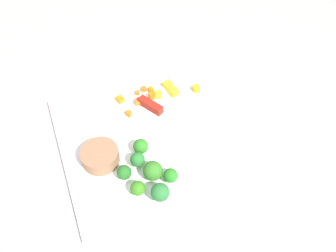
# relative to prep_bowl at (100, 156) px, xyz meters

# --- Properties ---
(ground_plane) EXTENTS (4.00, 4.00, 0.00)m
(ground_plane) POSITION_rel_prep_bowl_xyz_m (-0.17, -0.03, -0.03)
(ground_plane) COLOR #9E9491
(cutting_board) EXTENTS (0.51, 0.39, 0.01)m
(cutting_board) POSITION_rel_prep_bowl_xyz_m (-0.17, -0.03, -0.02)
(cutting_board) COLOR white
(cutting_board) RESTS_ON ground_plane
(prep_bowl) EXTENTS (0.08, 0.08, 0.03)m
(prep_bowl) POSITION_rel_prep_bowl_xyz_m (0.00, 0.00, 0.00)
(prep_bowl) COLOR #946749
(prep_bowl) RESTS_ON cutting_board
(chef_knife) EXTENTS (0.17, 0.28, 0.02)m
(chef_knife) POSITION_rel_prep_bowl_xyz_m (-0.19, -0.05, -0.01)
(chef_knife) COLOR silver
(chef_knife) RESTS_ON cutting_board
(carrot_dice_0) EXTENTS (0.02, 0.02, 0.01)m
(carrot_dice_0) POSITION_rel_prep_bowl_xyz_m (-0.13, -0.13, -0.01)
(carrot_dice_0) COLOR orange
(carrot_dice_0) RESTS_ON cutting_board
(carrot_dice_1) EXTENTS (0.02, 0.02, 0.01)m
(carrot_dice_1) POSITION_rel_prep_bowl_xyz_m (-0.09, -0.16, -0.01)
(carrot_dice_1) COLOR orange
(carrot_dice_1) RESTS_ON cutting_board
(carrot_dice_2) EXTENTS (0.01, 0.01, 0.01)m
(carrot_dice_2) POSITION_rel_prep_bowl_xyz_m (-0.18, -0.16, -0.01)
(carrot_dice_2) COLOR orange
(carrot_dice_2) RESTS_ON cutting_board
(carrot_dice_3) EXTENTS (0.02, 0.02, 0.01)m
(carrot_dice_3) POSITION_rel_prep_bowl_xyz_m (-0.18, -0.14, -0.01)
(carrot_dice_3) COLOR orange
(carrot_dice_3) RESTS_ON cutting_board
(carrot_dice_4) EXTENTS (0.02, 0.02, 0.01)m
(carrot_dice_4) POSITION_rel_prep_bowl_xyz_m (-0.10, -0.10, -0.01)
(carrot_dice_4) COLOR orange
(carrot_dice_4) RESTS_ON cutting_board
(carrot_dice_5) EXTENTS (0.01, 0.01, 0.01)m
(carrot_dice_5) POSITION_rel_prep_bowl_xyz_m (-0.14, -0.16, -0.01)
(carrot_dice_5) COLOR orange
(carrot_dice_5) RESTS_ON cutting_board
(carrot_dice_6) EXTENTS (0.01, 0.02, 0.01)m
(carrot_dice_6) POSITION_rel_prep_bowl_xyz_m (-0.16, -0.17, -0.01)
(carrot_dice_6) COLOR orange
(carrot_dice_6) RESTS_ON cutting_board
(pepper_dice_0) EXTENTS (0.02, 0.02, 0.02)m
(pepper_dice_0) POSITION_rel_prep_bowl_xyz_m (-0.23, -0.13, -0.01)
(pepper_dice_0) COLOR yellow
(pepper_dice_0) RESTS_ON cutting_board
(pepper_dice_1) EXTENTS (0.03, 0.02, 0.02)m
(pepper_dice_1) POSITION_rel_prep_bowl_xyz_m (-0.22, -0.16, -0.01)
(pepper_dice_1) COLOR yellow
(pepper_dice_1) RESTS_ON cutting_board
(pepper_dice_2) EXTENTS (0.02, 0.02, 0.02)m
(pepper_dice_2) POSITION_rel_prep_bowl_xyz_m (-0.19, -0.13, -0.01)
(pepper_dice_2) COLOR yellow
(pepper_dice_2) RESTS_ON cutting_board
(pepper_dice_3) EXTENTS (0.02, 0.02, 0.02)m
(pepper_dice_3) POSITION_rel_prep_bowl_xyz_m (-0.29, -0.12, -0.01)
(pepper_dice_3) COLOR yellow
(pepper_dice_3) RESTS_ON cutting_board
(broccoli_floret_0) EXTENTS (0.03, 0.03, 0.04)m
(broccoli_floret_0) POSITION_rel_prep_bowl_xyz_m (-0.07, 0.04, 0.00)
(broccoli_floret_0) COLOR #92B86C
(broccoli_floret_0) RESTS_ON cutting_board
(broccoli_floret_1) EXTENTS (0.04, 0.04, 0.04)m
(broccoli_floret_1) POSITION_rel_prep_bowl_xyz_m (-0.09, 0.08, 0.00)
(broccoli_floret_1) COLOR #8BBC64
(broccoli_floret_1) RESTS_ON cutting_board
(broccoli_floret_2) EXTENTS (0.03, 0.03, 0.03)m
(broccoli_floret_2) POSITION_rel_prep_bowl_xyz_m (-0.13, 0.10, 0.00)
(broccoli_floret_2) COLOR #87BE5E
(broccoli_floret_2) RESTS_ON cutting_board
(broccoli_floret_3) EXTENTS (0.03, 0.03, 0.03)m
(broccoli_floret_3) POSITION_rel_prep_bowl_xyz_m (-0.05, 0.11, 0.00)
(broccoli_floret_3) COLOR #97AE54
(broccoli_floret_3) RESTS_ON cutting_board
(broccoli_floret_4) EXTENTS (0.04, 0.04, 0.04)m
(broccoli_floret_4) POSITION_rel_prep_bowl_xyz_m (-0.09, 0.14, 0.01)
(broccoli_floret_4) COLOR #94BE6B
(broccoli_floret_4) RESTS_ON cutting_board
(broccoli_floret_5) EXTENTS (0.03, 0.03, 0.03)m
(broccoli_floret_5) POSITION_rel_prep_bowl_xyz_m (-0.04, 0.06, 0.00)
(broccoli_floret_5) COLOR #8CC15E
(broccoli_floret_5) RESTS_ON cutting_board
(broccoli_floret_6) EXTENTS (0.03, 0.03, 0.04)m
(broccoli_floret_6) POSITION_rel_prep_bowl_xyz_m (-0.09, 0.01, 0.00)
(broccoli_floret_6) COLOR #89C158
(broccoli_floret_6) RESTS_ON cutting_board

